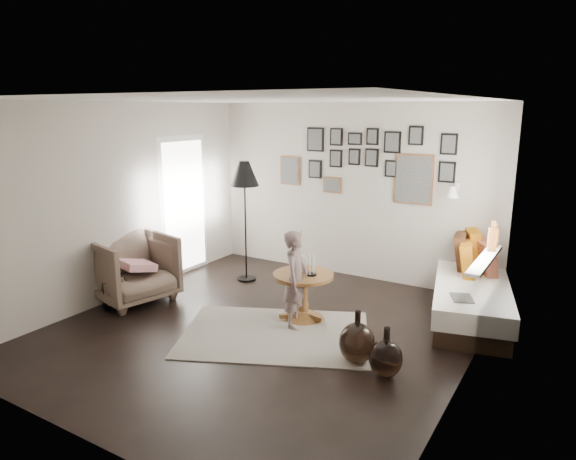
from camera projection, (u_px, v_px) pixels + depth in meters
The scene contains 23 objects.
ground at pixel (262, 330), 5.97m from camera, with size 4.80×4.80×0.00m, color black.
wall_back at pixel (351, 191), 7.66m from camera, with size 4.50×4.50×0.00m, color #ADA397.
wall_front at pixel (73, 282), 3.67m from camera, with size 4.50×4.50×0.00m, color #ADA397.
wall_left at pixel (120, 202), 6.80m from camera, with size 4.80×4.80×0.00m, color #ADA397.
wall_right at pixel (471, 249), 4.53m from camera, with size 4.80×4.80×0.00m, color #ADA397.
ceiling at pixel (259, 100), 5.36m from camera, with size 4.80×4.80×0.00m, color white.
door_left at pixel (184, 206), 7.85m from camera, with size 0.00×2.14×2.14m.
window_right at pixel (488, 252), 5.77m from camera, with size 0.15×1.32×1.30m.
gallery_wall at pixel (369, 163), 7.40m from camera, with size 2.74×0.03×1.08m.
wall_sconce at pixel (453, 192), 6.62m from camera, with size 0.18×0.36×0.16m.
rug at pixel (275, 334), 5.85m from camera, with size 2.09×1.46×0.01m, color beige.
pedestal_table at pixel (303, 298), 6.23m from camera, with size 0.73×0.73×0.57m.
vase at pixel (298, 260), 6.18m from camera, with size 0.21×0.21×0.52m.
candles at pixel (311, 265), 6.08m from camera, with size 0.13×0.13×0.27m.
daybed at pixel (473, 294), 6.28m from camera, with size 1.28×2.13×0.97m.
magazine_on_daybed at pixel (462, 298), 5.70m from camera, with size 0.22×0.30×0.02m, color black.
armchair at pixel (133, 268), 6.79m from camera, with size 0.95×0.98×0.89m, color brown.
armchair_cushion at pixel (137, 265), 6.81m from camera, with size 0.40×0.40×0.10m, color silver.
floor_lamp at pixel (244, 178), 7.36m from camera, with size 0.42×0.42×1.78m.
magazine_basket at pixel (115, 294), 6.58m from camera, with size 0.33×0.33×0.38m.
demijohn_large at pixel (357, 343), 5.16m from camera, with size 0.37×0.37×0.55m.
demijohn_small at pixel (386, 358), 4.89m from camera, with size 0.32×0.32×0.50m.
child at pixel (296, 279), 5.95m from camera, with size 0.42×0.28×1.15m, color #685252.
Camera 1 is at (3.12, -4.58, 2.51)m, focal length 32.00 mm.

